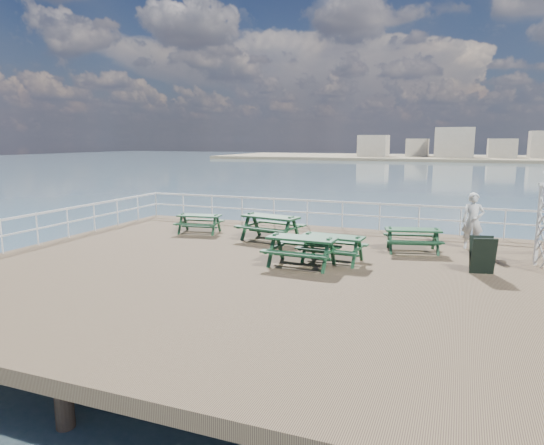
{
  "coord_description": "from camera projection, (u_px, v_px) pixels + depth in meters",
  "views": [
    {
      "loc": [
        4.35,
        -12.04,
        3.51
      ],
      "look_at": [
        -0.77,
        1.05,
        1.1
      ],
      "focal_mm": 32.0,
      "sensor_mm": 36.0,
      "label": 1
    }
  ],
  "objects": [
    {
      "name": "railing",
      "position": [
        310.0,
        223.0,
        15.44
      ],
      "size": [
        17.77,
        13.76,
        1.1
      ],
      "color": "silver",
      "rests_on": "ground"
    },
    {
      "name": "person",
      "position": [
        473.0,
        221.0,
        15.6
      ],
      "size": [
        0.69,
        0.47,
        1.84
      ],
      "primitive_type": "imported",
      "rotation": [
        0.0,
        0.0,
        0.05
      ],
      "color": "silver",
      "rests_on": "ground"
    },
    {
      "name": "picnic_table_c",
      "position": [
        413.0,
        235.0,
        15.31
      ],
      "size": [
        1.97,
        1.73,
        0.83
      ],
      "rotation": [
        0.0,
        0.0,
        0.23
      ],
      "color": "#143721",
      "rests_on": "ground"
    },
    {
      "name": "picnic_table_e",
      "position": [
        333.0,
        243.0,
        14.04
      ],
      "size": [
        1.88,
        1.55,
        0.87
      ],
      "rotation": [
        0.0,
        0.0,
        -0.06
      ],
      "color": "#143721",
      "rests_on": "ground"
    },
    {
      "name": "picnic_table_b",
      "position": [
        270.0,
        223.0,
        17.05
      ],
      "size": [
        2.3,
        1.99,
        0.98
      ],
      "rotation": [
        0.0,
        0.0,
        -0.2
      ],
      "color": "#143721",
      "rests_on": "ground"
    },
    {
      "name": "sea_backdrop",
      "position": [
        495.0,
        155.0,
        131.85
      ],
      "size": [
        300.0,
        300.0,
        9.2
      ],
      "color": "#436270",
      "rests_on": "ground"
    },
    {
      "name": "ground",
      "position": [
        284.0,
        275.0,
        13.23
      ],
      "size": [
        18.0,
        14.0,
        0.3
      ],
      "primitive_type": "cube",
      "color": "brown",
      "rests_on": "ground"
    },
    {
      "name": "sandwich_board",
      "position": [
        482.0,
        256.0,
        12.77
      ],
      "size": [
        0.7,
        0.59,
        1.01
      ],
      "rotation": [
        0.0,
        0.0,
        0.23
      ],
      "color": "black",
      "rests_on": "ground"
    },
    {
      "name": "picnic_table_d",
      "position": [
        302.0,
        245.0,
        13.57
      ],
      "size": [
        1.97,
        1.61,
        0.93
      ],
      "rotation": [
        0.0,
        0.0,
        -0.04
      ],
      "color": "#143721",
      "rests_on": "ground"
    },
    {
      "name": "picnic_table_a",
      "position": [
        199.0,
        220.0,
        18.43
      ],
      "size": [
        1.79,
        1.53,
        0.78
      ],
      "rotation": [
        0.0,
        0.0,
        0.16
      ],
      "color": "#143721",
      "rests_on": "ground"
    }
  ]
}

